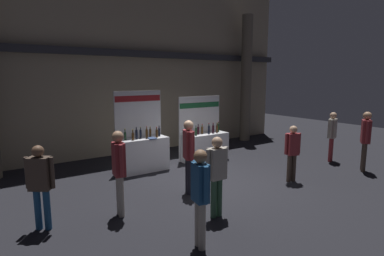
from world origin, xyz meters
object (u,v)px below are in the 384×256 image
(exhibitor_booth_1, at_px, (204,144))
(visitor_2, at_px, (366,135))
(visitor_6, at_px, (40,180))
(visitor_3, at_px, (200,191))
(visitor_0, at_px, (119,166))
(visitor_7, at_px, (332,132))
(exhibitor_booth_0, at_px, (143,151))
(trash_bin, at_px, (214,168))
(visitor_1, at_px, (189,150))
(visitor_4, at_px, (292,149))
(visitor_5, at_px, (217,170))

(exhibitor_booth_1, relative_size, visitor_2, 1.21)
(visitor_2, distance_m, visitor_6, 8.96)
(visitor_2, relative_size, visitor_3, 1.08)
(visitor_0, xyz_separation_m, visitor_7, (7.63, -0.01, -0.05))
(exhibitor_booth_0, bearing_deg, trash_bin, -51.76)
(visitor_1, distance_m, visitor_4, 3.00)
(visitor_6, bearing_deg, visitor_5, 10.52)
(exhibitor_booth_0, relative_size, visitor_3, 1.44)
(visitor_5, bearing_deg, visitor_7, -168.54)
(trash_bin, distance_m, visitor_2, 4.78)
(visitor_2, height_order, visitor_3, visitor_2)
(exhibitor_booth_1, distance_m, visitor_1, 3.23)
(exhibitor_booth_0, bearing_deg, visitor_1, -87.78)
(visitor_4, relative_size, visitor_6, 0.96)
(visitor_3, xyz_separation_m, visitor_4, (4.10, 1.34, -0.08))
(exhibitor_booth_1, height_order, visitor_0, exhibitor_booth_1)
(exhibitor_booth_0, height_order, visitor_6, exhibitor_booth_0)
(exhibitor_booth_1, relative_size, trash_bin, 3.87)
(trash_bin, height_order, visitor_0, visitor_0)
(trash_bin, bearing_deg, visitor_3, -131.92)
(visitor_2, xyz_separation_m, visitor_7, (0.24, 1.24, -0.10))
(exhibitor_booth_0, height_order, visitor_1, exhibitor_booth_0)
(visitor_5, height_order, visitor_7, visitor_7)
(exhibitor_booth_1, xyz_separation_m, trash_bin, (-0.90, -1.69, -0.29))
(visitor_3, xyz_separation_m, visitor_6, (-2.09, 2.21, -0.02))
(visitor_2, xyz_separation_m, visitor_5, (-5.76, 0.07, -0.12))
(visitor_1, bearing_deg, visitor_4, 92.36)
(trash_bin, relative_size, visitor_2, 0.31)
(visitor_1, relative_size, visitor_3, 1.08)
(trash_bin, xyz_separation_m, visitor_7, (4.45, -0.88, 0.73))
(trash_bin, bearing_deg, visitor_1, -154.50)
(exhibitor_booth_0, xyz_separation_m, visitor_3, (-1.14, -4.60, 0.37))
(visitor_5, bearing_deg, visitor_4, -169.38)
(visitor_4, xyz_separation_m, visitor_5, (-3.12, -0.56, 0.09))
(visitor_1, height_order, visitor_3, visitor_1)
(trash_bin, xyz_separation_m, visitor_0, (-3.19, -0.87, 0.78))
(visitor_0, height_order, visitor_6, visitor_0)
(trash_bin, relative_size, visitor_4, 0.37)
(trash_bin, height_order, visitor_4, visitor_4)
(exhibitor_booth_1, relative_size, visitor_4, 1.42)
(visitor_3, bearing_deg, visitor_7, 115.01)
(visitor_3, height_order, visitor_7, visitor_3)
(visitor_6, bearing_deg, trash_bin, 43.12)
(visitor_4, bearing_deg, exhibitor_booth_0, -29.03)
(trash_bin, xyz_separation_m, visitor_6, (-4.63, -0.62, 0.69))
(exhibitor_booth_1, bearing_deg, visitor_0, -147.97)
(exhibitor_booth_0, height_order, visitor_3, exhibitor_booth_0)
(visitor_7, bearing_deg, visitor_0, 157.35)
(exhibitor_booth_0, distance_m, visitor_0, 3.22)
(exhibitor_booth_0, relative_size, trash_bin, 4.28)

